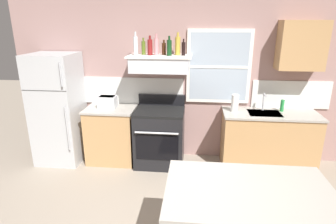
{
  "coord_description": "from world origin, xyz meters",
  "views": [
    {
      "loc": [
        0.3,
        -2.28,
        2.24
      ],
      "look_at": [
        -0.05,
        1.2,
        1.1
      ],
      "focal_mm": 30.01,
      "sensor_mm": 36.0,
      "label": 1
    }
  ],
  "objects_px": {
    "toaster": "(107,102)",
    "bottle_red_label_wine": "(150,47)",
    "bottle_clear_tall": "(136,45)",
    "dish_soap_bottle": "(282,106)",
    "bottle_olive_oil_square": "(144,48)",
    "bottle_rose_pink": "(156,46)",
    "bottle_brown_stout": "(164,49)",
    "bottle_champagne_gold_foil": "(178,46)",
    "bottle_dark_green_wine": "(169,47)",
    "bottle_balsamic_dark": "(183,49)",
    "refrigerator": "(58,109)",
    "paper_towel_roll": "(235,103)",
    "stove_range": "(160,136)"
  },
  "relations": [
    {
      "from": "bottle_brown_stout",
      "to": "bottle_rose_pink",
      "type": "bearing_deg",
      "value": -149.99
    },
    {
      "from": "bottle_red_label_wine",
      "to": "bottle_brown_stout",
      "type": "height_order",
      "value": "bottle_red_label_wine"
    },
    {
      "from": "bottle_olive_oil_square",
      "to": "bottle_champagne_gold_foil",
      "type": "xyz_separation_m",
      "value": [
        0.52,
        -0.01,
        0.03
      ]
    },
    {
      "from": "bottle_olive_oil_square",
      "to": "bottle_brown_stout",
      "type": "relative_size",
      "value": 1.13
    },
    {
      "from": "bottle_clear_tall",
      "to": "bottle_brown_stout",
      "type": "xyz_separation_m",
      "value": [
        0.42,
        0.07,
        -0.05
      ]
    },
    {
      "from": "toaster",
      "to": "dish_soap_bottle",
      "type": "distance_m",
      "value": 2.73
    },
    {
      "from": "bottle_clear_tall",
      "to": "bottle_champagne_gold_foil",
      "type": "distance_m",
      "value": 0.63
    },
    {
      "from": "toaster",
      "to": "bottle_brown_stout",
      "type": "relative_size",
      "value": 1.33
    },
    {
      "from": "bottle_rose_pink",
      "to": "bottle_clear_tall",
      "type": "bearing_deg",
      "value": -178.8
    },
    {
      "from": "refrigerator",
      "to": "stove_range",
      "type": "distance_m",
      "value": 1.7
    },
    {
      "from": "bottle_dark_green_wine",
      "to": "bottle_champagne_gold_foil",
      "type": "bearing_deg",
      "value": 37.69
    },
    {
      "from": "stove_range",
      "to": "bottle_brown_stout",
      "type": "xyz_separation_m",
      "value": [
        0.06,
        0.15,
        1.37
      ]
    },
    {
      "from": "bottle_red_label_wine",
      "to": "bottle_brown_stout",
      "type": "xyz_separation_m",
      "value": [
        0.2,
        0.05,
        -0.03
      ]
    },
    {
      "from": "refrigerator",
      "to": "bottle_champagne_gold_foil",
      "type": "relative_size",
      "value": 5.32
    },
    {
      "from": "toaster",
      "to": "bottle_red_label_wine",
      "type": "bearing_deg",
      "value": 4.03
    },
    {
      "from": "refrigerator",
      "to": "paper_towel_roll",
      "type": "height_order",
      "value": "refrigerator"
    },
    {
      "from": "dish_soap_bottle",
      "to": "bottle_red_label_wine",
      "type": "bearing_deg",
      "value": -178.94
    },
    {
      "from": "toaster",
      "to": "bottle_dark_green_wine",
      "type": "height_order",
      "value": "bottle_dark_green_wine"
    },
    {
      "from": "bottle_clear_tall",
      "to": "bottle_dark_green_wine",
      "type": "height_order",
      "value": "bottle_clear_tall"
    },
    {
      "from": "bottle_clear_tall",
      "to": "bottle_red_label_wine",
      "type": "height_order",
      "value": "bottle_clear_tall"
    },
    {
      "from": "refrigerator",
      "to": "bottle_red_label_wine",
      "type": "height_order",
      "value": "bottle_red_label_wine"
    },
    {
      "from": "bottle_brown_stout",
      "to": "bottle_dark_green_wine",
      "type": "bearing_deg",
      "value": -47.35
    },
    {
      "from": "toaster",
      "to": "bottle_brown_stout",
      "type": "xyz_separation_m",
      "value": [
        0.9,
        0.1,
        0.83
      ]
    },
    {
      "from": "bottle_brown_stout",
      "to": "dish_soap_bottle",
      "type": "relative_size",
      "value": 1.24
    },
    {
      "from": "bottle_red_label_wine",
      "to": "bottle_rose_pink",
      "type": "xyz_separation_m",
      "value": [
        0.1,
        -0.01,
        0.01
      ]
    },
    {
      "from": "paper_towel_roll",
      "to": "dish_soap_bottle",
      "type": "bearing_deg",
      "value": 7.82
    },
    {
      "from": "stove_range",
      "to": "bottle_red_label_wine",
      "type": "bearing_deg",
      "value": 146.06
    },
    {
      "from": "bottle_dark_green_wine",
      "to": "paper_towel_roll",
      "type": "relative_size",
      "value": 1.05
    },
    {
      "from": "stove_range",
      "to": "bottle_olive_oil_square",
      "type": "xyz_separation_m",
      "value": [
        -0.26,
        0.15,
        1.39
      ]
    },
    {
      "from": "bottle_clear_tall",
      "to": "bottle_brown_stout",
      "type": "distance_m",
      "value": 0.43
    },
    {
      "from": "bottle_olive_oil_square",
      "to": "dish_soap_bottle",
      "type": "xyz_separation_m",
      "value": [
        2.14,
        -0.02,
        -0.85
      ]
    },
    {
      "from": "stove_range",
      "to": "bottle_rose_pink",
      "type": "xyz_separation_m",
      "value": [
        -0.05,
        0.09,
        1.41
      ]
    },
    {
      "from": "bottle_clear_tall",
      "to": "bottle_balsamic_dark",
      "type": "distance_m",
      "value": 0.72
    },
    {
      "from": "toaster",
      "to": "bottle_olive_oil_square",
      "type": "height_order",
      "value": "bottle_olive_oil_square"
    },
    {
      "from": "bottle_rose_pink",
      "to": "paper_towel_roll",
      "type": "distance_m",
      "value": 1.46
    },
    {
      "from": "bottle_champagne_gold_foil",
      "to": "bottle_olive_oil_square",
      "type": "bearing_deg",
      "value": 179.36
    },
    {
      "from": "refrigerator",
      "to": "bottle_dark_green_wine",
      "type": "xyz_separation_m",
      "value": [
        1.8,
        0.08,
        0.98
      ]
    },
    {
      "from": "bottle_red_label_wine",
      "to": "bottle_dark_green_wine",
      "type": "bearing_deg",
      "value": -8.62
    },
    {
      "from": "stove_range",
      "to": "bottle_red_label_wine",
      "type": "relative_size",
      "value": 3.81
    },
    {
      "from": "toaster",
      "to": "paper_towel_roll",
      "type": "distance_m",
      "value": 2.0
    },
    {
      "from": "bottle_brown_stout",
      "to": "bottle_balsamic_dark",
      "type": "distance_m",
      "value": 0.3
    },
    {
      "from": "bottle_olive_oil_square",
      "to": "bottle_rose_pink",
      "type": "bearing_deg",
      "value": -16.59
    },
    {
      "from": "bottle_olive_oil_square",
      "to": "paper_towel_roll",
      "type": "height_order",
      "value": "bottle_olive_oil_square"
    },
    {
      "from": "bottle_clear_tall",
      "to": "bottle_olive_oil_square",
      "type": "distance_m",
      "value": 0.13
    },
    {
      "from": "bottle_clear_tall",
      "to": "dish_soap_bottle",
      "type": "distance_m",
      "value": 2.41
    },
    {
      "from": "paper_towel_roll",
      "to": "bottle_dark_green_wine",
      "type": "bearing_deg",
      "value": 178.98
    },
    {
      "from": "bottle_olive_oil_square",
      "to": "dish_soap_bottle",
      "type": "height_order",
      "value": "bottle_olive_oil_square"
    },
    {
      "from": "bottle_dark_green_wine",
      "to": "bottle_balsamic_dark",
      "type": "xyz_separation_m",
      "value": [
        0.21,
        0.05,
        -0.02
      ]
    },
    {
      "from": "toaster",
      "to": "bottle_olive_oil_square",
      "type": "relative_size",
      "value": 1.18
    },
    {
      "from": "refrigerator",
      "to": "bottle_olive_oil_square",
      "type": "bearing_deg",
      "value": 7.19
    }
  ]
}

